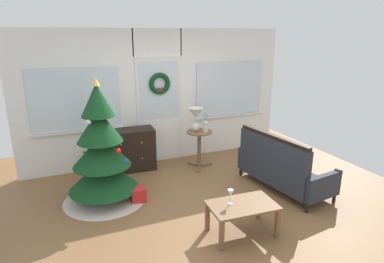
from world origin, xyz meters
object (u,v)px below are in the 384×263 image
table_lamp (196,116)px  flower_vase (206,125)px  side_table (199,142)px  wine_glass (230,194)px  dresser_cabinet (130,150)px  coffee_table (242,209)px  settee_sofa (280,168)px  christmas_tree (102,158)px  gift_box (138,195)px

table_lamp → flower_vase: bearing=-32.0°
side_table → wine_glass: (-0.54, -2.15, 0.05)m
dresser_cabinet → coffee_table: (0.83, -2.60, -0.04)m
settee_sofa → table_lamp: size_ratio=3.84×
christmas_tree → table_lamp: (1.80, 0.66, 0.30)m
table_lamp → gift_box: table_lamp is taller
settee_sofa → coffee_table: bearing=-145.1°
settee_sofa → table_lamp: (-0.88, 1.40, 0.62)m
dresser_cabinet → flower_vase: bearing=-18.7°
dresser_cabinet → wine_glass: dresser_cabinet is taller
settee_sofa → side_table: settee_sofa is taller
coffee_table → dresser_cabinet: bearing=107.7°
flower_vase → coffee_table: (-0.50, -2.15, -0.48)m
dresser_cabinet → side_table: 1.30m
settee_sofa → flower_vase: (-0.72, 1.30, 0.45)m
flower_vase → dresser_cabinet: bearing=161.3°
wine_glass → gift_box: (-0.87, 1.27, -0.45)m
christmas_tree → table_lamp: bearing=20.2°
dresser_cabinet → side_table: bearing=-17.6°
coffee_table → gift_box: coffee_table is taller
dresser_cabinet → coffee_table: size_ratio=1.06×
side_table → wine_glass: bearing=-104.0°
table_lamp → flower_vase: (0.16, -0.10, -0.17)m
settee_sofa → gift_box: settee_sofa is taller
coffee_table → gift_box: 1.70m
dresser_cabinet → table_lamp: 1.36m
christmas_tree → flower_vase: christmas_tree is taller
side_table → gift_box: (-1.41, -0.87, -0.39)m
dresser_cabinet → christmas_tree: bearing=-122.0°
side_table → table_lamp: size_ratio=1.62×
wine_glass → table_lamp: bearing=77.7°
wine_glass → christmas_tree: bearing=131.1°
settee_sofa → wine_glass: size_ratio=8.67×
dresser_cabinet → wine_glass: (0.69, -2.54, 0.17)m
table_lamp → gift_box: size_ratio=2.00×
gift_box → wine_glass: bearing=-55.7°
side_table → gift_box: side_table is taller
christmas_tree → gift_box: christmas_tree is taller
gift_box → table_lamp: bearing=34.1°
wine_glass → dresser_cabinet: bearing=105.3°
gift_box → side_table: bearing=31.8°
christmas_tree → settee_sofa: size_ratio=1.11×
dresser_cabinet → settee_sofa: settee_sofa is taller
dresser_cabinet → gift_box: dresser_cabinet is taller
christmas_tree → gift_box: bearing=-28.6°
dresser_cabinet → gift_box: (-0.18, -1.26, -0.28)m
table_lamp → settee_sofa: bearing=-57.9°
dresser_cabinet → wine_glass: bearing=-74.7°
side_table → coffee_table: side_table is taller
christmas_tree → flower_vase: bearing=16.0°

